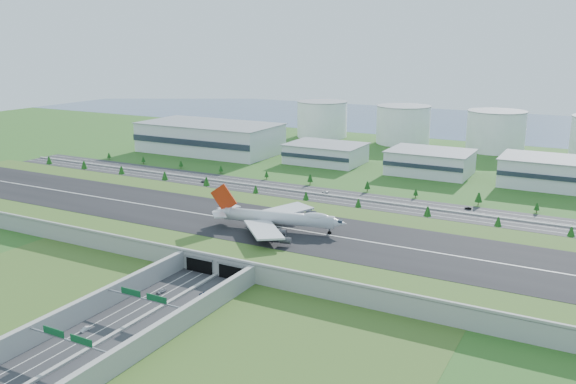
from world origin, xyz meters
The scene contains 23 objects.
ground centered at (0.00, 0.00, 0.00)m, with size 1200.00×1200.00×0.00m, color #204C17.
airfield_deck centered at (0.00, -0.09, 4.12)m, with size 520.00×100.00×9.20m.
underpass_road centered at (0.00, -99.42, 3.43)m, with size 38.80×120.40×8.00m.
sign_gantry_near centered at (0.00, -95.04, 6.95)m, with size 38.70×0.70×9.80m.
sign_gantry_far centered at (0.00, -130.04, 6.95)m, with size 38.70×0.70×9.80m.
north_expressway centered at (0.00, 95.00, 0.06)m, with size 560.00×36.00×0.12m, color #28282B.
tree_row centered at (24.58, 91.11, 4.83)m, with size 506.06×48.63×8.38m.
hangar_west centered at (-170.00, 185.00, 12.50)m, with size 120.00×60.00×25.00m, color silver.
hangar_mid_a centered at (-60.00, 190.00, 7.50)m, with size 58.00×42.00×15.00m, color silver.
hangar_mid_b centered at (25.00, 190.00, 8.50)m, with size 58.00×42.00×17.00m, color silver.
hangar_mid_c centered at (105.00, 190.00, 9.50)m, with size 58.00×42.00×19.00m, color silver.
fuel_tank_a centered at (-120.00, 310.00, 17.50)m, with size 50.00×50.00×35.00m, color silver.
fuel_tank_b centered at (-35.00, 310.00, 17.50)m, with size 50.00×50.00×35.00m, color silver.
fuel_tank_c centered at (50.00, 310.00, 17.50)m, with size 50.00×50.00×35.00m, color silver.
bay_water centered at (0.00, 480.00, 0.03)m, with size 1200.00×260.00×0.06m, color #3E5476.
boeing_747 centered at (3.96, -3.48, 14.00)m, with size 67.74×63.40×21.17m.
car_0 centered at (-8.75, -75.42, 0.87)m, with size 1.77×4.41×1.50m, color #B5B5BA.
car_1 centered at (-10.86, -113.13, 0.78)m, with size 1.40×4.02×1.32m, color silver.
car_2 centered at (8.81, -68.99, 0.95)m, with size 2.75×5.96×1.66m, color #0B1A39.
car_3 centered at (10.58, -137.42, 0.79)m, with size 1.89×4.65×1.35m, color #A10E1A.
car_4 centered at (-105.61, 86.67, 0.84)m, with size 1.71×4.24×1.44m, color #525156.
car_5 centered at (71.74, 104.96, 0.79)m, with size 1.41×4.04×1.33m, color black.
car_7 centered at (-18.80, 100.21, 0.78)m, with size 1.86×4.58×1.33m, color silver.
Camera 1 is at (141.94, -248.89, 98.70)m, focal length 38.00 mm.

